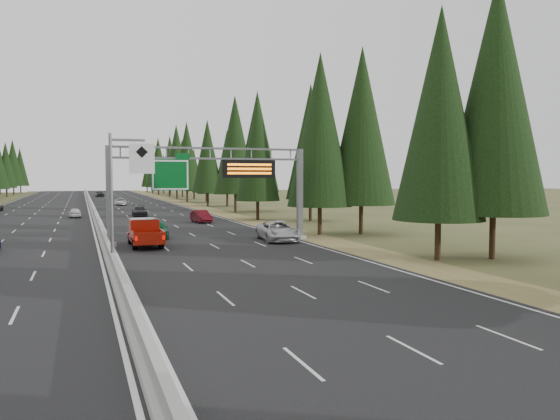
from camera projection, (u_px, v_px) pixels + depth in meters
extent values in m
cube|color=black|center=(93.00, 212.00, 84.24)|extent=(32.00, 260.00, 0.08)
cube|color=olive|center=(206.00, 209.00, 90.35)|extent=(3.60, 260.00, 0.06)
cube|color=#979791|center=(93.00, 211.00, 84.22)|extent=(0.70, 260.00, 0.30)
cube|color=#979791|center=(93.00, 208.00, 84.20)|extent=(0.30, 260.00, 0.60)
cube|color=slate|center=(109.00, 196.00, 41.94)|extent=(0.45, 0.45, 7.80)
cube|color=#979791|center=(110.00, 245.00, 42.17)|extent=(0.90, 0.90, 0.30)
cube|color=slate|center=(300.00, 194.00, 47.38)|extent=(0.45, 0.45, 7.80)
cube|color=#979791|center=(300.00, 237.00, 47.61)|extent=(0.90, 0.90, 0.30)
cube|color=slate|center=(210.00, 148.00, 44.42)|extent=(15.85, 0.35, 0.16)
cube|color=slate|center=(210.00, 159.00, 44.48)|extent=(15.85, 0.35, 0.16)
cube|color=#054C19|center=(170.00, 175.00, 43.20)|extent=(3.00, 0.10, 2.50)
cube|color=silver|center=(170.00, 175.00, 43.14)|extent=(2.85, 0.02, 2.35)
cube|color=#054C19|center=(183.00, 156.00, 43.45)|extent=(1.10, 0.10, 0.45)
cube|color=black|center=(249.00, 169.00, 45.35)|extent=(4.50, 0.40, 1.50)
cube|color=orange|center=(250.00, 165.00, 45.13)|extent=(3.80, 0.02, 0.18)
cube|color=orange|center=(250.00, 169.00, 45.15)|extent=(3.80, 0.02, 0.18)
cube|color=orange|center=(250.00, 173.00, 45.17)|extent=(3.80, 0.02, 0.18)
cylinder|color=slate|center=(111.00, 200.00, 32.44)|extent=(0.20, 0.20, 8.00)
cube|color=#979791|center=(113.00, 265.00, 32.68)|extent=(0.50, 0.50, 0.20)
cube|color=slate|center=(128.00, 140.00, 32.56)|extent=(2.00, 0.15, 0.15)
cube|color=silver|center=(142.00, 159.00, 32.79)|extent=(1.50, 0.06, 1.80)
cylinder|color=black|center=(438.00, 240.00, 35.87)|extent=(0.40, 0.40, 2.65)
cone|color=black|center=(440.00, 113.00, 35.36)|extent=(5.96, 5.96, 13.91)
cylinder|color=black|center=(492.00, 237.00, 36.32)|extent=(0.40, 0.40, 3.01)
cone|color=black|center=(496.00, 94.00, 35.74)|extent=(6.77, 6.77, 15.79)
cylinder|color=black|center=(320.00, 221.00, 51.12)|extent=(0.40, 0.40, 2.72)
cone|color=black|center=(320.00, 130.00, 50.59)|extent=(6.11, 6.11, 14.27)
cylinder|color=black|center=(361.00, 219.00, 51.95)|extent=(0.40, 0.40, 2.84)
cone|color=black|center=(362.00, 126.00, 51.41)|extent=(6.38, 6.38, 14.90)
cylinder|color=black|center=(258.00, 210.00, 68.40)|extent=(0.40, 0.40, 2.47)
cone|color=black|center=(258.00, 149.00, 67.92)|extent=(5.57, 5.57, 12.99)
cylinder|color=black|center=(310.00, 210.00, 67.51)|extent=(0.40, 0.40, 2.70)
cone|color=black|center=(311.00, 141.00, 66.99)|extent=(6.08, 6.08, 14.20)
cylinder|color=black|center=(235.00, 203.00, 83.52)|extent=(0.40, 0.40, 2.86)
cone|color=black|center=(235.00, 144.00, 82.96)|extent=(6.44, 6.44, 15.02)
cylinder|color=black|center=(258.00, 202.00, 85.76)|extent=(0.40, 0.40, 3.02)
cone|color=black|center=(257.00, 142.00, 85.18)|extent=(6.78, 6.78, 15.83)
cylinder|color=black|center=(208.00, 199.00, 100.54)|extent=(0.40, 0.40, 2.55)
cone|color=black|center=(207.00, 156.00, 100.05)|extent=(5.74, 5.74, 13.39)
cylinder|color=black|center=(227.00, 200.00, 100.91)|extent=(0.40, 0.40, 2.25)
cone|color=black|center=(227.00, 162.00, 100.48)|extent=(5.06, 5.06, 11.80)
cylinder|color=black|center=(187.00, 196.00, 114.99)|extent=(0.40, 0.40, 2.72)
cone|color=black|center=(187.00, 156.00, 114.47)|extent=(6.12, 6.12, 14.28)
cylinder|color=black|center=(207.00, 198.00, 116.26)|extent=(0.40, 0.40, 1.82)
cone|color=black|center=(206.00, 171.00, 115.91)|extent=(4.10, 4.10, 9.56)
cylinder|color=black|center=(177.00, 193.00, 130.95)|extent=(0.40, 0.40, 2.88)
cone|color=black|center=(176.00, 156.00, 130.39)|extent=(6.47, 6.47, 15.10)
cylinder|color=black|center=(194.00, 195.00, 132.19)|extent=(0.40, 0.40, 1.95)
cone|color=black|center=(194.00, 170.00, 131.82)|extent=(4.40, 4.40, 10.26)
cylinder|color=black|center=(169.00, 192.00, 147.40)|extent=(0.40, 0.40, 2.36)
cone|color=black|center=(169.00, 165.00, 146.94)|extent=(5.30, 5.30, 12.37)
cylinder|color=black|center=(182.00, 192.00, 148.03)|extent=(0.40, 0.40, 2.48)
cone|color=black|center=(182.00, 163.00, 147.55)|extent=(5.58, 5.58, 13.02)
cylinder|color=black|center=(159.00, 190.00, 161.31)|extent=(0.40, 0.40, 2.72)
cone|color=black|center=(158.00, 162.00, 160.79)|extent=(6.12, 6.12, 14.28)
cylinder|color=black|center=(170.00, 190.00, 161.84)|extent=(0.40, 0.40, 2.81)
cone|color=black|center=(170.00, 161.00, 161.29)|extent=(6.32, 6.32, 14.75)
cylinder|color=black|center=(153.00, 190.00, 177.07)|extent=(0.40, 0.40, 1.99)
cone|color=black|center=(152.00, 171.00, 176.69)|extent=(4.47, 4.47, 10.43)
cylinder|color=black|center=(164.00, 190.00, 177.11)|extent=(0.40, 0.40, 2.03)
cone|color=black|center=(163.00, 171.00, 176.72)|extent=(4.57, 4.57, 10.67)
cylinder|color=black|center=(147.00, 189.00, 193.56)|extent=(0.40, 0.40, 1.80)
cone|color=black|center=(147.00, 173.00, 193.21)|extent=(4.06, 4.06, 9.48)
cylinder|color=black|center=(158.00, 189.00, 194.60)|extent=(0.40, 0.40, 2.18)
cone|color=black|center=(158.00, 170.00, 194.18)|extent=(4.91, 4.91, 11.45)
cylinder|color=black|center=(7.00, 192.00, 147.94)|extent=(0.40, 0.40, 2.39)
cone|color=black|center=(6.00, 165.00, 147.48)|extent=(5.38, 5.38, 12.55)
cylinder|color=black|center=(14.00, 190.00, 162.60)|extent=(0.40, 0.40, 2.65)
cone|color=black|center=(13.00, 163.00, 162.09)|extent=(5.96, 5.96, 13.91)
cylinder|color=black|center=(0.00, 191.00, 162.98)|extent=(0.40, 0.40, 2.40)
cylinder|color=black|center=(21.00, 189.00, 179.26)|extent=(0.40, 0.40, 2.39)
cone|color=black|center=(20.00, 167.00, 178.79)|extent=(5.37, 5.37, 12.54)
cylinder|color=black|center=(7.00, 190.00, 175.91)|extent=(0.40, 0.40, 2.23)
cone|color=black|center=(6.00, 168.00, 175.48)|extent=(5.01, 5.01, 11.69)
imported|color=#BAB9BE|center=(278.00, 231.00, 46.03)|extent=(3.29, 6.20, 1.66)
cylinder|color=black|center=(135.00, 244.00, 40.31)|extent=(0.34, 0.91, 0.91)
cylinder|color=black|center=(161.00, 243.00, 40.98)|extent=(0.34, 0.91, 0.91)
cylinder|color=black|center=(130.00, 238.00, 43.85)|extent=(0.34, 0.91, 0.91)
cylinder|color=black|center=(155.00, 237.00, 44.51)|extent=(0.34, 0.91, 0.91)
cube|color=#A21709|center=(145.00, 238.00, 42.46)|extent=(2.28, 6.40, 0.34)
cube|color=#A21709|center=(144.00, 227.00, 43.37)|extent=(2.17, 2.51, 1.26)
cube|color=black|center=(144.00, 222.00, 43.35)|extent=(1.94, 2.17, 0.63)
cube|color=#A21709|center=(133.00, 236.00, 40.45)|extent=(0.11, 2.74, 0.69)
cube|color=#A21709|center=(162.00, 235.00, 41.20)|extent=(0.11, 2.74, 0.69)
cube|color=#A21709|center=(150.00, 237.00, 39.54)|extent=(2.28, 0.11, 0.69)
imported|color=#12502D|center=(157.00, 229.00, 48.28)|extent=(2.08, 4.59, 1.53)
imported|color=#530B13|center=(201.00, 216.00, 64.20)|extent=(1.93, 4.51, 1.45)
imported|color=black|center=(140.00, 211.00, 74.54)|extent=(2.13, 4.80, 1.37)
imported|color=silver|center=(120.00, 202.00, 102.34)|extent=(2.43, 4.75, 1.28)
imported|color=black|center=(100.00, 194.00, 144.43)|extent=(2.33, 4.89, 1.62)
imported|color=silver|center=(75.00, 213.00, 72.10)|extent=(1.68, 3.81, 1.28)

